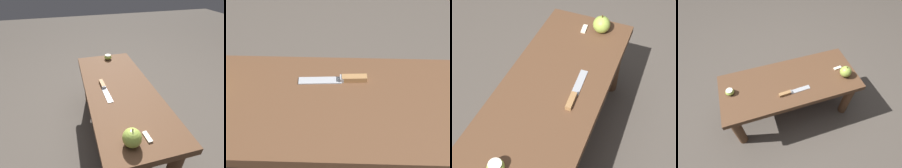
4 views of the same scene
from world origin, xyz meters
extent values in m
plane|color=#4C443D|center=(0.00, 0.00, 0.00)|extent=(8.00, 8.00, 0.00)
cube|color=brown|center=(0.00, 0.00, 0.40)|extent=(1.04, 0.44, 0.04)
cylinder|color=brown|center=(0.46, -0.16, 0.19)|extent=(0.07, 0.07, 0.38)
cylinder|color=brown|center=(0.46, 0.16, 0.19)|extent=(0.07, 0.07, 0.38)
cube|color=#9EA0A5|center=(-0.05, 0.10, 0.42)|extent=(0.15, 0.04, 0.00)
cube|color=#9EA0A5|center=(0.03, 0.10, 0.43)|extent=(0.01, 0.03, 0.02)
cube|color=#9E7042|center=(0.07, 0.10, 0.43)|extent=(0.09, 0.03, 0.02)
sphere|color=#9EB747|center=(-0.42, 0.07, 0.47)|extent=(0.09, 0.09, 0.09)
cylinder|color=#4C3319|center=(-0.42, 0.07, 0.51)|extent=(0.01, 0.01, 0.01)
ellipsoid|color=#9EB747|center=(0.44, -0.03, 0.44)|extent=(0.06, 0.06, 0.04)
cylinder|color=silver|center=(0.44, -0.03, 0.46)|extent=(0.05, 0.05, 0.00)
cube|color=silver|center=(-0.40, -0.01, 0.43)|extent=(0.07, 0.03, 0.01)
camera|label=1|loc=(-0.87, 0.28, 1.07)|focal=28.00mm
camera|label=2|loc=(0.04, -0.65, 1.17)|focal=50.00mm
camera|label=3|loc=(0.81, 0.37, 1.39)|focal=50.00mm
camera|label=4|loc=(0.25, 0.76, 1.45)|focal=28.00mm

